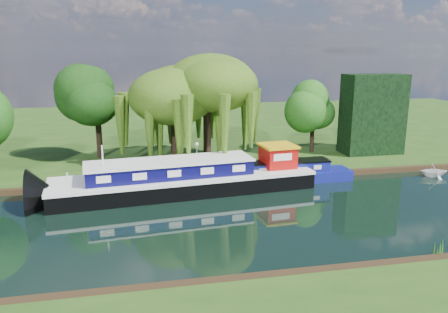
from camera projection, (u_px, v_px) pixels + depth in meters
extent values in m
plane|color=black|center=(212.00, 221.00, 28.23)|extent=(120.00, 120.00, 0.00)
cube|color=#1F3F11|center=(170.00, 128.00, 60.56)|extent=(120.00, 52.00, 0.45)
cube|color=black|center=(185.00, 186.00, 33.89)|extent=(20.41, 6.50, 1.34)
cube|color=silver|center=(185.00, 176.00, 33.70)|extent=(20.53, 6.60, 0.25)
cube|color=#0A083E|center=(170.00, 169.00, 33.23)|extent=(12.70, 4.47, 1.06)
cube|color=silver|center=(170.00, 161.00, 33.08)|extent=(12.95, 4.72, 0.13)
cube|color=#9E0E0B|center=(278.00, 157.00, 35.73)|extent=(2.69, 2.69, 1.67)
cube|color=gold|center=(278.00, 146.00, 35.51)|extent=(3.00, 3.00, 0.18)
cylinder|color=silver|center=(103.00, 163.00, 31.62)|extent=(0.11, 0.11, 2.67)
cube|color=navy|center=(273.00, 178.00, 36.34)|extent=(13.39, 2.38, 1.00)
cube|color=navy|center=(274.00, 167.00, 36.12)|extent=(9.38, 1.78, 0.84)
cube|color=black|center=(274.00, 162.00, 36.01)|extent=(9.49, 1.89, 0.11)
cube|color=silver|center=(235.00, 172.00, 34.58)|extent=(0.67, 0.06, 0.36)
cube|color=silver|center=(263.00, 170.00, 35.06)|extent=(0.67, 0.06, 0.36)
cube|color=silver|center=(291.00, 169.00, 35.53)|extent=(0.67, 0.06, 0.36)
cube|color=silver|center=(318.00, 167.00, 36.01)|extent=(0.67, 0.06, 0.36)
imported|color=#9E0E0B|center=(59.00, 196.00, 33.03)|extent=(3.62, 3.09, 0.63)
imported|color=silver|center=(433.00, 177.00, 38.09)|extent=(2.78, 2.52, 1.28)
cylinder|color=black|center=(175.00, 136.00, 40.61)|extent=(0.66, 0.66, 5.07)
ellipsoid|color=#2E5011|center=(174.00, 96.00, 39.75)|extent=(7.07, 7.07, 4.57)
cylinder|color=black|center=(207.00, 135.00, 39.98)|extent=(0.77, 0.77, 5.48)
ellipsoid|color=#2E5011|center=(207.00, 91.00, 39.04)|extent=(7.48, 7.48, 4.84)
cylinder|color=black|center=(98.00, 126.00, 42.46)|extent=(0.55, 0.55, 6.32)
ellipsoid|color=black|center=(97.00, 99.00, 41.85)|extent=(5.05, 5.05, 5.05)
cylinder|color=black|center=(312.00, 128.00, 45.06)|extent=(0.39, 0.39, 4.86)
ellipsoid|color=#1E5014|center=(313.00, 109.00, 44.59)|extent=(3.89, 3.89, 3.89)
cube|color=black|center=(373.00, 114.00, 44.16)|extent=(6.00, 3.00, 8.00)
cylinder|color=silver|center=(197.00, 159.00, 37.96)|extent=(0.10, 0.10, 2.20)
sphere|color=white|center=(197.00, 144.00, 37.66)|extent=(0.36, 0.36, 0.36)
cylinder|color=silver|center=(67.00, 179.00, 34.08)|extent=(0.16, 0.16, 1.00)
cylinder|color=silver|center=(145.00, 175.00, 35.24)|extent=(0.16, 0.16, 1.00)
cylinder|color=silver|center=(230.00, 170.00, 36.58)|extent=(0.16, 0.16, 1.00)
cylinder|color=silver|center=(298.00, 166.00, 37.73)|extent=(0.16, 0.16, 1.00)
cone|color=#215617|center=(443.00, 249.00, 22.87)|extent=(1.20, 1.20, 1.10)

